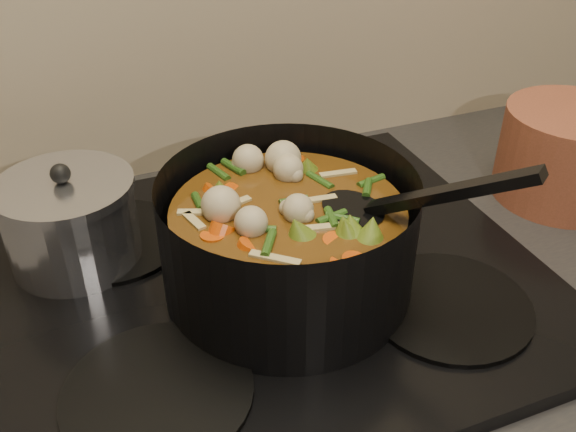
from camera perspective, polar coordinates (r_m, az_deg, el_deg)
name	(u,v)px	position (r m, az deg, el deg)	size (l,w,h in m)	color
stovetop	(269,278)	(0.76, -1.66, -5.55)	(0.62, 0.54, 0.03)	black
stockpot	(289,240)	(0.69, 0.05, -2.12)	(0.36, 0.36, 0.20)	black
saucepan	(71,221)	(0.78, -18.72, -0.44)	(0.16, 0.16, 0.13)	silver
terracotta_crock	(567,154)	(0.98, 23.52, 5.06)	(0.19, 0.19, 0.13)	brown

